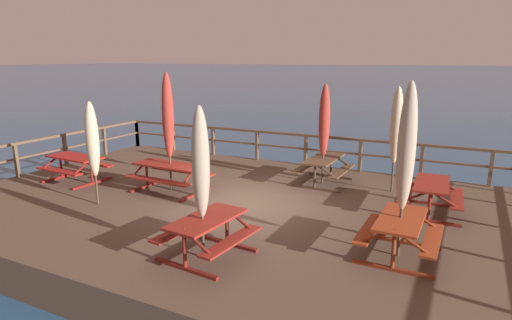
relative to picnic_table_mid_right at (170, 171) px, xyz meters
name	(u,v)px	position (x,y,z in m)	size (l,w,h in m)	color
ground_plane	(244,234)	(2.35, -0.08, -1.38)	(600.00, 600.00, 0.00)	navy
wooden_deck	(244,219)	(2.35, -0.08, -0.97)	(15.28, 9.33, 0.82)	brown
railing_waterside_far	(306,144)	(2.35, 4.44, 0.19)	(15.08, 0.10, 1.09)	brown
railing_side_left	(41,148)	(-5.14, -0.08, 0.18)	(0.10, 9.13, 1.09)	brown
picnic_table_mid_right	(170,171)	(0.00, 0.00, 0.00)	(2.11, 1.45, 0.78)	maroon
picnic_table_back_right	(431,191)	(6.64, 1.32, -0.01)	(1.47, 1.74, 0.78)	maroon
picnic_table_mid_centre	(75,163)	(-3.15, -0.48, -0.01)	(1.83, 1.50, 0.78)	maroon
picnic_table_mid_left	(207,229)	(3.15, -2.99, -0.01)	(1.55, 1.74, 0.78)	maroon
picnic_table_front_left	(323,165)	(3.57, 2.63, -0.01)	(1.44, 1.85, 0.78)	brown
picnic_table_back_left	(400,229)	(6.33, -1.39, -0.01)	(1.42, 1.65, 0.78)	#993819
patio_umbrella_tall_mid_right	(168,116)	(-0.04, 0.08, 1.51)	(0.32, 0.32, 3.27)	#4C3828
patio_umbrella_short_back	(396,126)	(5.54, 2.67, 1.28)	(0.32, 0.32, 2.90)	#4C3828
patio_umbrella_tall_back_right	(168,120)	(-1.24, 1.58, 1.16)	(0.32, 0.32, 2.71)	#4C3828
patio_umbrella_short_front	(201,164)	(3.11, -3.07, 1.24)	(0.32, 0.32, 2.83)	#4C3828
patio_umbrella_tall_back_left	(324,121)	(3.56, 2.58, 1.29)	(0.32, 0.32, 2.92)	#4C3828
patio_umbrella_tall_mid_left	(407,148)	(6.32, -1.37, 1.50)	(0.32, 0.32, 3.24)	#4C3828
patio_umbrella_short_mid	(92,140)	(-0.96, -1.74, 1.09)	(0.32, 0.32, 2.60)	#4C3828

